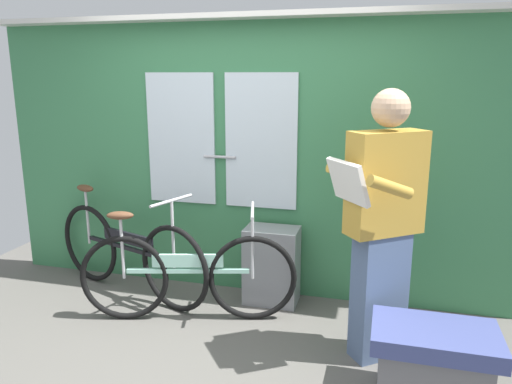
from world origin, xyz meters
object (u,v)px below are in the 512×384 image
object	(u,v)px
bicycle_near_door	(128,252)
trash_bin_by_wall	(272,265)
bench_seat_corner	(433,362)
passenger_reading_newspaper	(382,222)
bicycle_leaning_behind	(187,275)

from	to	relation	value
bicycle_near_door	trash_bin_by_wall	bearing A→B (deg)	27.67
bench_seat_corner	passenger_reading_newspaper	bearing A→B (deg)	129.44
passenger_reading_newspaper	bench_seat_corner	bearing A→B (deg)	91.67
bicycle_near_door	bicycle_leaning_behind	distance (m)	0.72
bicycle_leaning_behind	passenger_reading_newspaper	world-z (taller)	passenger_reading_newspaper
trash_bin_by_wall	bench_seat_corner	bearing A→B (deg)	-40.38
bench_seat_corner	trash_bin_by_wall	bearing A→B (deg)	139.62
trash_bin_by_wall	bicycle_near_door	bearing A→B (deg)	-171.96
bicycle_leaning_behind	bench_seat_corner	xyz separation A→B (m)	(1.73, -0.54, -0.12)
passenger_reading_newspaper	trash_bin_by_wall	distance (m)	1.22
bicycle_near_door	trash_bin_by_wall	world-z (taller)	bicycle_near_door
passenger_reading_newspaper	trash_bin_by_wall	size ratio (longest dim) A/B	2.77
bicycle_leaning_behind	passenger_reading_newspaper	bearing A→B (deg)	-20.82
bicycle_leaning_behind	bench_seat_corner	world-z (taller)	bicycle_leaning_behind
bicycle_leaning_behind	passenger_reading_newspaper	distance (m)	1.53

